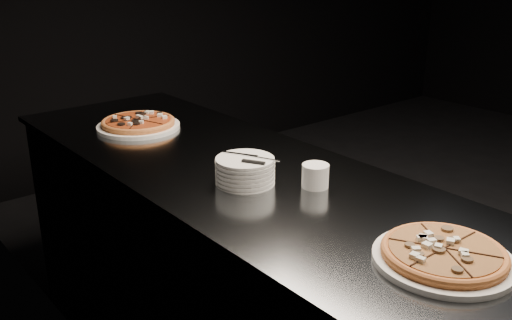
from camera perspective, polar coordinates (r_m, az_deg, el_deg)
wall_left at (r=1.56m, az=-11.02°, el=11.85°), size 0.02×5.00×2.80m
counter at (r=2.10m, az=-0.18°, el=-13.21°), size 0.74×2.44×0.92m
pizza_mushroom at (r=1.44m, az=18.25°, el=-8.99°), size 0.33×0.33×0.04m
pizza_tomato at (r=2.43m, az=-11.68°, el=3.60°), size 0.36×0.36×0.04m
plate_stack at (r=1.81m, az=-1.11°, el=-1.07°), size 0.19×0.19×0.08m
cutlery at (r=1.78m, az=-0.64°, el=0.19°), size 0.08×0.20×0.01m
ramekin at (r=1.79m, az=5.95°, el=-1.51°), size 0.08×0.08×0.07m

